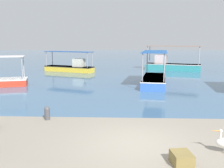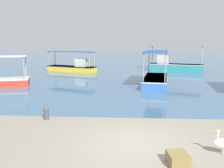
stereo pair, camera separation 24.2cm
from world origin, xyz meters
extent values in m
plane|color=gray|center=(0.00, 0.00, 0.00)|extent=(120.00, 120.00, 0.00)
cube|color=#42688D|center=(0.00, 48.00, 0.00)|extent=(110.00, 90.00, 0.00)
cube|color=gold|center=(-6.78, 20.82, 0.32)|extent=(6.18, 3.53, 0.64)
cube|color=black|center=(-6.78, 20.82, 0.60)|extent=(6.23, 3.58, 0.08)
cylinder|color=#99999E|center=(-9.59, 21.29, 1.48)|extent=(0.08, 0.08, 1.67)
cylinder|color=#99999E|center=(-9.17, 22.38, 1.48)|extent=(0.08, 0.08, 1.67)
cylinder|color=#99999E|center=(-4.39, 19.26, 1.48)|extent=(0.08, 0.08, 1.67)
cylinder|color=#99999E|center=(-3.97, 20.35, 1.48)|extent=(0.08, 0.08, 1.67)
cube|color=navy|center=(-6.78, 20.82, 2.34)|extent=(6.03, 3.55, 0.05)
cube|color=beige|center=(-5.50, 20.32, 1.10)|extent=(1.47, 1.36, 0.92)
cube|color=#3769C3|center=(2.12, 11.98, 0.34)|extent=(2.66, 5.98, 0.67)
cube|color=silver|center=(2.12, 11.98, 0.64)|extent=(2.70, 6.03, 0.08)
cylinder|color=#99999E|center=(1.79, 14.71, 1.69)|extent=(0.08, 0.08, 2.03)
cylinder|color=#99999E|center=(3.29, 14.47, 1.69)|extent=(0.08, 0.08, 2.03)
cylinder|color=#99999E|center=(0.95, 9.50, 1.69)|extent=(0.08, 0.08, 2.03)
cylinder|color=#99999E|center=(2.45, 9.26, 1.69)|extent=(0.08, 0.08, 2.03)
cube|color=#215197|center=(2.12, 11.98, 2.73)|extent=(2.72, 5.80, 0.05)
cube|color=teal|center=(5.69, 22.51, 0.41)|extent=(6.72, 3.57, 0.81)
cube|color=silver|center=(5.69, 22.51, 0.78)|extent=(6.77, 3.62, 0.08)
cylinder|color=#99999E|center=(8.78, 22.22, 1.88)|extent=(0.08, 0.08, 2.13)
cylinder|color=#99999E|center=(8.35, 20.91, 1.88)|extent=(0.08, 0.08, 2.13)
cylinder|color=#99999E|center=(3.04, 24.10, 1.88)|extent=(0.08, 0.08, 2.13)
cylinder|color=#99999E|center=(2.61, 22.80, 1.88)|extent=(0.08, 0.08, 2.13)
cube|color=#906655|center=(5.69, 22.51, 2.97)|extent=(6.56, 3.61, 0.05)
cube|color=beige|center=(4.29, 22.97, 1.35)|extent=(1.63, 1.49, 1.07)
cylinder|color=#99999E|center=(-8.80, 12.33, 1.45)|extent=(0.08, 0.08, 1.76)
cylinder|color=#99999E|center=(-8.35, 10.87, 1.45)|extent=(0.08, 0.08, 1.76)
cylinder|color=white|center=(2.63, -0.62, 0.58)|extent=(0.07, 0.07, 0.26)
sphere|color=white|center=(2.63, -0.62, 0.74)|extent=(0.11, 0.11, 0.11)
cone|color=#E5933F|center=(2.47, -0.59, 0.73)|extent=(0.31, 0.11, 0.06)
cylinder|color=#47474C|center=(-3.92, 2.58, 0.23)|extent=(0.25, 0.25, 0.47)
sphere|color=#4C4C51|center=(-3.92, 2.58, 0.50)|extent=(0.26, 0.26, 0.26)
cube|color=olive|center=(1.24, -1.43, 0.18)|extent=(0.64, 0.72, 0.36)
camera|label=1|loc=(-0.51, -8.28, 3.54)|focal=40.00mm
camera|label=2|loc=(-0.27, -8.27, 3.54)|focal=40.00mm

